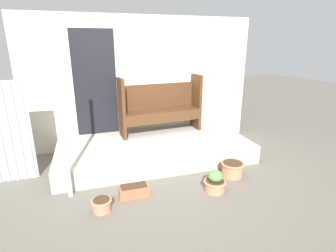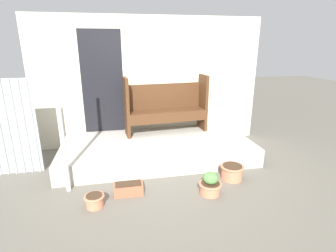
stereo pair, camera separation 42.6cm
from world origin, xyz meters
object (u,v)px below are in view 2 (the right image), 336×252
support_post (60,116)px  planter_box_rect (128,189)px  flower_pot_left (95,200)px  bench (166,105)px  flower_pot_middle (210,185)px  flower_pot_right (232,172)px

support_post → planter_box_rect: size_ratio=5.51×
planter_box_rect → flower_pot_left: bearing=-154.5°
bench → flower_pot_middle: (0.27, -1.93, -0.75)m
flower_pot_right → flower_pot_left: bearing=-170.9°
support_post → flower_pot_left: (0.40, -0.49, -1.04)m
bench → flower_pot_left: 2.47m
bench → planter_box_rect: bench is taller
flower_pot_right → planter_box_rect: 1.64m
flower_pot_left → planter_box_rect: 0.51m
bench → flower_pot_right: bench is taller
support_post → flower_pot_left: 1.21m
bench → planter_box_rect: bearing=-122.3°
flower_pot_middle → flower_pot_right: flower_pot_middle is taller
support_post → flower_pot_middle: 2.29m
bench → flower_pot_middle: bearing=-87.1°
flower_pot_right → planter_box_rect: flower_pot_right is taller
bench → planter_box_rect: 2.08m
flower_pot_middle → planter_box_rect: bearing=169.1°
flower_pot_middle → flower_pot_right: 0.60m
flower_pot_middle → flower_pot_left: bearing=179.8°
flower_pot_right → support_post: bearing=176.6°
support_post → planter_box_rect: (0.86, -0.27, -1.05)m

